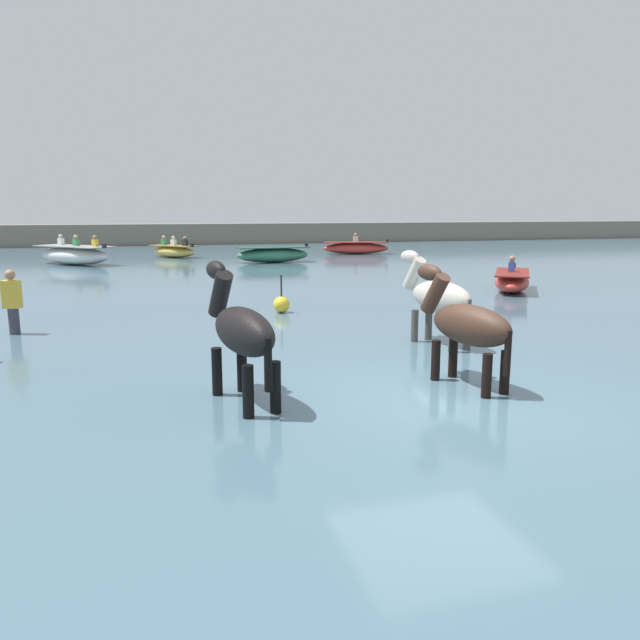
# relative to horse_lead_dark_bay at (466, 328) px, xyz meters

# --- Properties ---
(ground_plane) EXTENTS (120.00, 120.00, 0.00)m
(ground_plane) POSITION_rel_horse_lead_dark_bay_xyz_m (-0.54, -0.32, -1.18)
(ground_plane) COLOR #756B56
(water_surface) EXTENTS (90.00, 90.00, 0.36)m
(water_surface) POSITION_rel_horse_lead_dark_bay_xyz_m (-0.54, 9.68, -1.00)
(water_surface) COLOR #476675
(water_surface) RESTS_ON ground
(horse_lead_dark_bay) EXTENTS (0.83, 1.83, 1.99)m
(horse_lead_dark_bay) POSITION_rel_horse_lead_dark_bay_xyz_m (0.00, 0.00, 0.00)
(horse_lead_dark_bay) COLOR #382319
(horse_lead_dark_bay) RESTS_ON ground
(horse_trailing_pinto) EXTENTS (0.85, 1.86, 2.02)m
(horse_trailing_pinto) POSITION_rel_horse_lead_dark_bay_xyz_m (0.81, 2.44, 0.02)
(horse_trailing_pinto) COLOR beige
(horse_trailing_pinto) RESTS_ON ground
(horse_flank_black) EXTENTS (0.84, 1.94, 2.10)m
(horse_flank_black) POSITION_rel_horse_lead_dark_bay_xyz_m (-3.08, 0.12, 0.06)
(horse_flank_black) COLOR black
(horse_flank_black) RESTS_ON ground
(boat_mid_channel) EXTENTS (3.42, 1.35, 0.85)m
(boat_mid_channel) POSITION_rel_horse_lead_dark_bay_xyz_m (1.47, 20.22, -0.46)
(boat_mid_channel) COLOR #337556
(boat_mid_channel) RESTS_ON water_surface
(boat_near_starboard) EXTENTS (3.81, 3.89, 1.30)m
(boat_near_starboard) POSITION_rel_horse_lead_dark_bay_xyz_m (-7.18, 21.56, -0.40)
(boat_near_starboard) COLOR silver
(boat_near_starboard) RESTS_ON water_surface
(boat_distant_west) EXTENTS (2.55, 2.79, 1.09)m
(boat_distant_west) POSITION_rel_horse_lead_dark_bay_xyz_m (-2.77, 24.50, -0.49)
(boat_distant_west) COLOR gold
(boat_distant_west) RESTS_ON water_surface
(boat_mid_outer) EXTENTS (3.75, 1.94, 1.14)m
(boat_mid_outer) POSITION_rel_horse_lead_dark_bay_xyz_m (6.91, 24.20, -0.48)
(boat_mid_outer) COLOR #BC382D
(boat_mid_outer) RESTS_ON water_surface
(boat_far_offshore) EXTENTS (2.41, 2.91, 1.06)m
(boat_far_offshore) POSITION_rel_horse_lead_dark_bay_xyz_m (6.34, 8.49, -0.52)
(boat_far_offshore) COLOR #BC382D
(boat_far_offshore) RESTS_ON water_surface
(person_onlooker_right) EXTENTS (0.37, 0.29, 1.63)m
(person_onlooker_right) POSITION_rel_horse_lead_dark_bay_xyz_m (-6.72, 5.60, -0.31)
(person_onlooker_right) COLOR #383842
(person_onlooker_right) RESTS_ON ground
(channel_buoy) EXTENTS (0.39, 0.39, 0.90)m
(channel_buoy) POSITION_rel_horse_lead_dark_bay_xyz_m (-1.14, 6.59, -0.61)
(channel_buoy) COLOR yellow
(channel_buoy) RESTS_ON water_surface
(far_shoreline) EXTENTS (80.00, 2.40, 1.78)m
(far_shoreline) POSITION_rel_horse_lead_dark_bay_xyz_m (-0.54, 36.39, -0.29)
(far_shoreline) COLOR #706B5B
(far_shoreline) RESTS_ON ground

